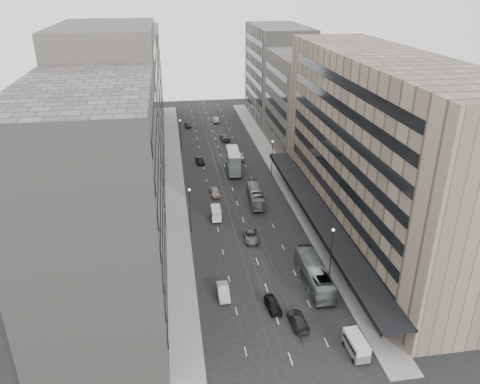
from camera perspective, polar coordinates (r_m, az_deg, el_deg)
ground at (r=73.48m, az=2.26°, el=-8.85°), size 220.00×220.00×0.00m
sidewalk_right at (r=108.39m, az=4.78°, el=2.59°), size 4.00×125.00×0.15m
sidewalk_left at (r=105.66m, az=-8.00°, el=1.83°), size 4.00×125.00×0.15m
department_store at (r=80.15m, az=16.63°, el=4.96°), size 19.20×60.00×30.00m
building_right_mid at (r=120.50m, az=7.86°, el=10.66°), size 15.00×28.00×24.00m
building_right_far at (r=148.47m, az=4.63°, el=14.20°), size 15.00×32.00×28.00m
building_left_a at (r=58.76m, az=-17.00°, el=-2.24°), size 15.00×28.00×30.00m
building_left_b at (r=83.07m, az=-14.96°, el=7.33°), size 15.00×26.00×34.00m
building_left_c at (r=110.16m, az=-13.50°, el=9.18°), size 15.00×28.00×25.00m
building_left_d at (r=141.95m, az=-12.72°, el=13.22°), size 15.00×38.00×28.00m
lamp_right_near at (r=68.99m, az=11.12°, el=-6.66°), size 0.44×0.44×8.32m
lamp_right_far at (r=103.79m, az=3.95°, el=4.64°), size 0.44×0.44×8.32m
lamp_left_near at (r=80.32m, az=-6.11°, el=-1.61°), size 0.44×0.44×8.32m
lamp_left_far at (r=120.45m, az=-7.26°, el=7.33°), size 0.44×0.44×8.32m
bus_near at (r=69.33m, az=9.00°, el=-9.76°), size 3.05×12.21×3.39m
bus_far at (r=92.47m, az=1.89°, el=-0.38°), size 3.08×10.73×2.95m
double_decker at (r=106.54m, az=-0.82°, el=3.82°), size 3.30×9.45×5.10m
vw_microbus at (r=59.32m, az=13.99°, el=-17.63°), size 2.10×4.32×2.29m
panel_van at (r=85.95m, az=-2.94°, el=-2.56°), size 1.93×3.80×2.37m
sedan_0 at (r=64.54m, az=4.04°, el=-13.51°), size 2.03×4.20×1.38m
sedan_1 at (r=66.63m, az=-2.05°, el=-12.02°), size 1.58×4.46×1.47m
sedan_2 at (r=79.71m, az=1.34°, el=-5.36°), size 2.68×5.16×1.39m
sedan_3 at (r=62.32m, az=7.08°, el=-15.26°), size 2.17×4.92×1.40m
sedan_4 at (r=95.62m, az=-3.09°, el=-0.02°), size 2.13×4.49×1.48m
sedan_5 at (r=112.93m, az=-4.92°, el=3.85°), size 2.07×4.49×1.42m
sedan_6 at (r=115.25m, az=-0.12°, el=4.39°), size 2.87×5.46×1.46m
sedan_7 at (r=129.59m, az=-1.90°, el=6.72°), size 2.78×5.81×1.63m
sedan_8 at (r=142.31m, az=-6.37°, el=8.17°), size 2.05×4.30×1.42m
sedan_9 at (r=146.79m, az=-2.96°, el=8.84°), size 1.99×5.00×1.62m
pedestrian at (r=70.31m, az=14.05°, el=-10.42°), size 0.72×0.67×1.65m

